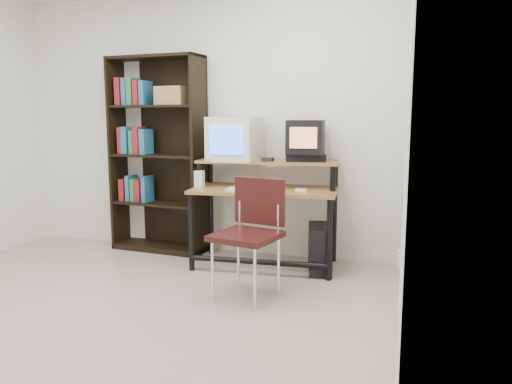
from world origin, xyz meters
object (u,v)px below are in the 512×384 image
(computer_desk, at_px, (266,192))
(bookshelf, at_px, (159,153))
(crt_tv, at_px, (306,137))
(school_chair, at_px, (251,224))
(crt_monitor, at_px, (235,139))
(pc_tower, at_px, (320,248))

(computer_desk, xyz_separation_m, bookshelf, (-1.21, 0.24, 0.31))
(computer_desk, bearing_deg, crt_tv, 16.05)
(school_chair, bearing_deg, crt_tv, 88.95)
(computer_desk, relative_size, crt_tv, 3.92)
(bookshelf, bearing_deg, school_chair, -33.23)
(crt_monitor, relative_size, bookshelf, 0.23)
(crt_monitor, xyz_separation_m, crt_tv, (0.67, 0.04, 0.03))
(computer_desk, relative_size, pc_tower, 3.02)
(computer_desk, bearing_deg, crt_monitor, 161.15)
(computer_desk, distance_m, bookshelf, 1.27)
(school_chair, xyz_separation_m, bookshelf, (-1.31, 1.04, 0.44))
(computer_desk, height_order, pc_tower, computer_desk)
(pc_tower, bearing_deg, crt_tv, 125.21)
(computer_desk, height_order, bookshelf, bookshelf)
(school_chair, relative_size, bookshelf, 0.46)
(crt_tv, distance_m, school_chair, 1.15)
(school_chair, bearing_deg, pc_tower, 74.52)
(computer_desk, bearing_deg, pc_tower, -8.45)
(crt_monitor, height_order, crt_tv, crt_monitor)
(computer_desk, distance_m, crt_monitor, 0.58)
(crt_tv, xyz_separation_m, school_chair, (-0.24, -0.92, -0.64))
(crt_tv, distance_m, bookshelf, 1.57)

